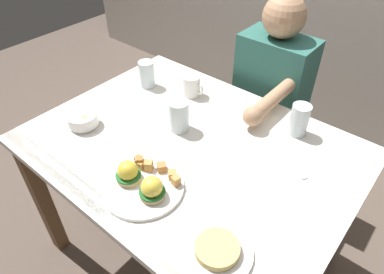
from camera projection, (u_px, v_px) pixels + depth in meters
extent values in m
plane|color=brown|center=(191.00, 252.00, 1.77)|extent=(6.00, 6.00, 0.00)
cube|color=white|center=(190.00, 147.00, 1.30)|extent=(1.20, 0.90, 0.03)
cube|color=#3F7F51|center=(107.00, 210.00, 1.06)|extent=(1.20, 0.06, 0.00)
cube|color=#3F7F51|center=(248.00, 99.00, 1.53)|extent=(1.20, 0.06, 0.00)
cube|color=brown|center=(43.00, 200.00, 1.57)|extent=(0.06, 0.06, 0.71)
cube|color=brown|center=(163.00, 120.00, 2.04)|extent=(0.06, 0.06, 0.71)
cube|color=brown|center=(344.00, 216.00, 1.50)|extent=(0.06, 0.06, 0.71)
cylinder|color=white|center=(143.00, 187.00, 1.12)|extent=(0.27, 0.27, 0.01)
cylinder|color=tan|center=(129.00, 178.00, 1.13)|extent=(0.08, 0.08, 0.02)
cylinder|color=#286B2D|center=(128.00, 175.00, 1.12)|extent=(0.08, 0.08, 0.01)
sphere|color=yellow|center=(128.00, 170.00, 1.11)|extent=(0.07, 0.07, 0.07)
cylinder|color=tan|center=(153.00, 194.00, 1.07)|extent=(0.08, 0.08, 0.02)
cylinder|color=#236028|center=(152.00, 191.00, 1.07)|extent=(0.08, 0.08, 0.01)
sphere|color=yellow|center=(152.00, 187.00, 1.05)|extent=(0.07, 0.07, 0.07)
cube|color=tan|center=(139.00, 160.00, 1.18)|extent=(0.02, 0.02, 0.04)
cube|color=#B77A42|center=(146.00, 165.00, 1.17)|extent=(0.03, 0.03, 0.03)
cube|color=#AD7038|center=(139.00, 162.00, 1.17)|extent=(0.04, 0.04, 0.04)
cube|color=tan|center=(172.00, 175.00, 1.13)|extent=(0.04, 0.04, 0.03)
cube|color=#B77A42|center=(162.00, 167.00, 1.16)|extent=(0.04, 0.04, 0.03)
cube|color=tan|center=(149.00, 166.00, 1.16)|extent=(0.04, 0.04, 0.04)
cube|color=tan|center=(141.00, 164.00, 1.17)|extent=(0.03, 0.03, 0.03)
cube|color=tan|center=(176.00, 181.00, 1.11)|extent=(0.03, 0.03, 0.03)
cylinder|color=white|center=(84.00, 125.00, 1.37)|extent=(0.10, 0.10, 0.01)
cylinder|color=white|center=(83.00, 119.00, 1.36)|extent=(0.12, 0.12, 0.04)
cube|color=#EA6B70|center=(83.00, 119.00, 1.36)|extent=(0.03, 0.03, 0.02)
cube|color=#EA6B70|center=(82.00, 123.00, 1.33)|extent=(0.04, 0.04, 0.03)
cube|color=#EA6B70|center=(83.00, 119.00, 1.36)|extent=(0.03, 0.03, 0.02)
cube|color=#F4A85B|center=(82.00, 117.00, 1.35)|extent=(0.03, 0.03, 0.02)
cube|color=#F4DB66|center=(85.00, 119.00, 1.34)|extent=(0.03, 0.03, 0.02)
cube|color=#F4A85B|center=(83.00, 119.00, 1.36)|extent=(0.03, 0.03, 0.03)
cylinder|color=white|center=(191.00, 86.00, 1.52)|extent=(0.08, 0.08, 0.09)
cylinder|color=black|center=(191.00, 77.00, 1.49)|extent=(0.07, 0.07, 0.01)
torus|color=white|center=(199.00, 88.00, 1.50)|extent=(0.06, 0.02, 0.06)
cube|color=silver|center=(291.00, 160.00, 1.22)|extent=(0.11, 0.08, 0.00)
cube|color=silver|center=(302.00, 175.00, 1.16)|extent=(0.04, 0.04, 0.00)
cylinder|color=silver|center=(147.00, 74.00, 1.57)|extent=(0.07, 0.07, 0.12)
cylinder|color=silver|center=(147.00, 78.00, 1.58)|extent=(0.06, 0.06, 0.08)
cylinder|color=silver|center=(299.00, 120.00, 1.30)|extent=(0.07, 0.07, 0.13)
cylinder|color=silver|center=(298.00, 124.00, 1.31)|extent=(0.06, 0.06, 0.09)
cylinder|color=silver|center=(179.00, 116.00, 1.32)|extent=(0.08, 0.08, 0.13)
cylinder|color=silver|center=(179.00, 119.00, 1.33)|extent=(0.07, 0.07, 0.09)
cylinder|color=white|center=(217.00, 252.00, 0.94)|extent=(0.20, 0.20, 0.01)
cylinder|color=#DBBC70|center=(217.00, 249.00, 0.92)|extent=(0.12, 0.12, 0.02)
cylinder|color=#33333D|center=(238.00, 158.00, 1.97)|extent=(0.11, 0.11, 0.45)
cylinder|color=#33333D|center=(265.00, 173.00, 1.89)|extent=(0.11, 0.11, 0.45)
cube|color=#2D665B|center=(273.00, 86.00, 1.68)|extent=(0.34, 0.20, 0.50)
sphere|color=tan|center=(285.00, 17.00, 1.46)|extent=(0.19, 0.19, 0.19)
cylinder|color=tan|center=(272.00, 99.00, 1.41)|extent=(0.06, 0.30, 0.06)
sphere|color=tan|center=(253.00, 116.00, 1.33)|extent=(0.08, 0.08, 0.08)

